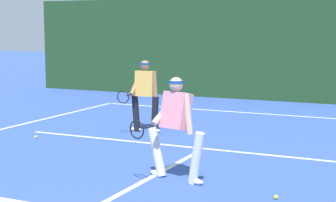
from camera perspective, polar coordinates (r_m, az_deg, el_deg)
name	(u,v)px	position (r m, az deg, el deg)	size (l,w,h in m)	color
court_line_baseline_far	(268,114)	(15.57, 10.28, -1.33)	(10.21, 0.10, 0.01)	white
court_line_service	(204,149)	(11.04, 3.74, -4.91)	(8.32, 0.10, 0.01)	white
court_line_centre	(117,195)	(8.07, -5.23, -9.65)	(0.10, 6.40, 0.01)	white
player_near	(175,124)	(8.62, 0.76, -2.37)	(1.12, 0.90, 1.64)	silver
player_far	(145,93)	(12.63, -2.40, 0.86)	(0.75, 0.89, 1.65)	black
tennis_ball	(36,137)	(12.34, -13.45, -3.62)	(0.07, 0.07, 0.07)	#D1E033
tennis_ball_extra	(276,197)	(8.00, 11.08, -9.70)	(0.07, 0.07, 0.07)	#D1E033
back_fence_windscreen	(293,49)	(18.14, 12.72, 5.23)	(19.43, 0.12, 3.39)	#1F401F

